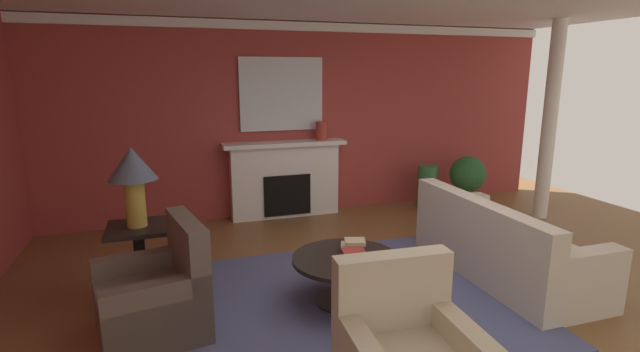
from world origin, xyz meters
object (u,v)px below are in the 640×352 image
at_px(coffee_table, 346,269).
at_px(vase_mantel_right, 321,131).
at_px(table_lamp, 133,172).
at_px(side_table, 140,256).
at_px(vase_tall_corner, 427,187).
at_px(mantel_mirror, 282,94).
at_px(armchair_near_window, 157,299).
at_px(fireplace, 285,181).
at_px(potted_plant, 467,178).
at_px(sofa, 501,249).

height_order(coffee_table, vase_mantel_right, vase_mantel_right).
height_order(table_lamp, vase_mantel_right, table_lamp).
xyz_separation_m(side_table, vase_tall_corner, (4.18, 1.75, -0.06)).
bearing_deg(vase_tall_corner, mantel_mirror, 169.37).
distance_m(coffee_table, vase_mantel_right, 2.99).
bearing_deg(vase_tall_corner, vase_mantel_right, 171.57).
xyz_separation_m(mantel_mirror, table_lamp, (-1.94, -2.17, -0.58)).
distance_m(armchair_near_window, table_lamp, 1.21).
bearing_deg(armchair_near_window, fireplace, 57.55).
height_order(fireplace, potted_plant, fireplace).
height_order(vase_mantel_right, potted_plant, vase_mantel_right).
xyz_separation_m(armchair_near_window, potted_plant, (4.63, 2.33, 0.19)).
height_order(sofa, armchair_near_window, armchair_near_window).
height_order(sofa, vase_tall_corner, sofa).
bearing_deg(table_lamp, vase_tall_corner, 22.67).
xyz_separation_m(armchair_near_window, coffee_table, (1.66, 0.01, 0.03)).
bearing_deg(potted_plant, mantel_mirror, 167.87).
height_order(armchair_near_window, table_lamp, table_lamp).
bearing_deg(armchair_near_window, side_table, 100.96).
xyz_separation_m(armchair_near_window, vase_tall_corner, (4.03, 2.52, 0.04)).
bearing_deg(potted_plant, armchair_near_window, -153.29).
relative_size(table_lamp, potted_plant, 0.90).
distance_m(vase_mantel_right, vase_tall_corner, 1.94).
xyz_separation_m(side_table, vase_mantel_right, (2.49, 2.00, 0.87)).
height_order(fireplace, vase_mantel_right, vase_mantel_right).
bearing_deg(fireplace, vase_mantel_right, -5.11).
distance_m(mantel_mirror, table_lamp, 2.97).
height_order(vase_mantel_right, vase_tall_corner, vase_mantel_right).
distance_m(coffee_table, side_table, 1.97).
xyz_separation_m(coffee_table, side_table, (-1.81, 0.76, 0.06)).
bearing_deg(vase_tall_corner, table_lamp, -157.33).
relative_size(sofa, potted_plant, 2.53).
xyz_separation_m(armchair_near_window, table_lamp, (-0.15, 0.77, 0.92)).
height_order(armchair_near_window, vase_mantel_right, vase_mantel_right).
bearing_deg(vase_mantel_right, potted_plant, -10.88).
bearing_deg(table_lamp, potted_plant, 18.04).
distance_m(side_table, vase_mantel_right, 3.31).
bearing_deg(sofa, vase_mantel_right, 111.91).
bearing_deg(coffee_table, sofa, 1.42).
bearing_deg(sofa, table_lamp, 168.70).
bearing_deg(table_lamp, vase_mantel_right, 38.70).
height_order(mantel_mirror, armchair_near_window, mantel_mirror).
distance_m(table_lamp, vase_tall_corner, 4.61).
relative_size(sofa, vase_tall_corner, 3.08).
bearing_deg(armchair_near_window, coffee_table, 0.47).
xyz_separation_m(mantel_mirror, coffee_table, (-0.13, -2.93, -1.47)).
bearing_deg(armchair_near_window, vase_mantel_right, 49.78).
relative_size(side_table, vase_mantel_right, 2.52).
relative_size(armchair_near_window, potted_plant, 1.14).
xyz_separation_m(fireplace, side_table, (-1.94, -2.05, -0.14)).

